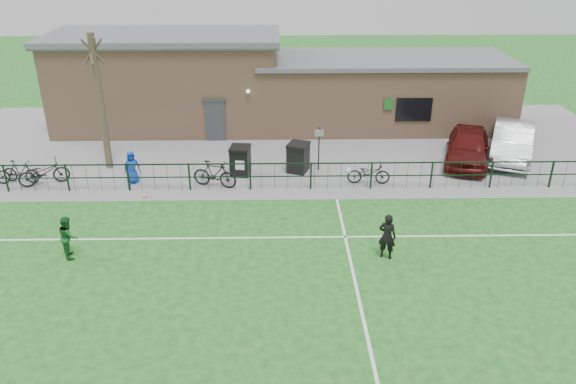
{
  "coord_description": "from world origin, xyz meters",
  "views": [
    {
      "loc": [
        -0.34,
        -13.17,
        9.88
      ],
      "look_at": [
        0.0,
        5.0,
        1.3
      ],
      "focal_mm": 35.0,
      "sensor_mm": 36.0,
      "label": 1
    }
  ],
  "objects_px": {
    "sign_post": "(319,149)",
    "ball_ground": "(144,196)",
    "bicycle_c": "(44,173)",
    "outfield_player": "(69,237)",
    "spectator_child": "(132,167)",
    "bicycle_e": "(369,173)",
    "car_silver": "(512,141)",
    "wheelie_bin_right": "(298,158)",
    "bicycle_b": "(21,172)",
    "car_maroon": "(468,146)",
    "wheelie_bin_left": "(240,161)",
    "bicycle_d": "(215,174)",
    "bare_tree": "(101,104)"
  },
  "relations": [
    {
      "from": "wheelie_bin_left",
      "to": "ball_ground",
      "type": "height_order",
      "value": "wheelie_bin_left"
    },
    {
      "from": "bare_tree",
      "to": "bicycle_e",
      "type": "bearing_deg",
      "value": -9.82
    },
    {
      "from": "bicycle_b",
      "to": "spectator_child",
      "type": "height_order",
      "value": "spectator_child"
    },
    {
      "from": "car_maroon",
      "to": "car_silver",
      "type": "bearing_deg",
      "value": 32.19
    },
    {
      "from": "wheelie_bin_left",
      "to": "bicycle_b",
      "type": "height_order",
      "value": "wheelie_bin_left"
    },
    {
      "from": "wheelie_bin_left",
      "to": "bicycle_c",
      "type": "bearing_deg",
      "value": -165.56
    },
    {
      "from": "sign_post",
      "to": "car_silver",
      "type": "bearing_deg",
      "value": 8.1
    },
    {
      "from": "bicycle_b",
      "to": "bicycle_c",
      "type": "height_order",
      "value": "bicycle_c"
    },
    {
      "from": "bicycle_e",
      "to": "spectator_child",
      "type": "xyz_separation_m",
      "value": [
        -10.01,
        0.28,
        0.24
      ]
    },
    {
      "from": "sign_post",
      "to": "bicycle_c",
      "type": "distance_m",
      "value": 11.75
    },
    {
      "from": "bicycle_c",
      "to": "bicycle_e",
      "type": "xyz_separation_m",
      "value": [
        13.69,
        -0.16,
        -0.07
      ]
    },
    {
      "from": "outfield_player",
      "to": "car_silver",
      "type": "bearing_deg",
      "value": -85.82
    },
    {
      "from": "sign_post",
      "to": "outfield_player",
      "type": "distance_m",
      "value": 11.22
    },
    {
      "from": "bicycle_e",
      "to": "sign_post",
      "type": "bearing_deg",
      "value": 57.08
    },
    {
      "from": "spectator_child",
      "to": "ball_ground",
      "type": "xyz_separation_m",
      "value": [
        0.78,
        -1.51,
        -0.63
      ]
    },
    {
      "from": "bicycle_d",
      "to": "bicycle_e",
      "type": "xyz_separation_m",
      "value": [
        6.47,
        0.21,
        -0.1
      ]
    },
    {
      "from": "bicycle_c",
      "to": "outfield_player",
      "type": "xyz_separation_m",
      "value": [
        2.98,
        -5.75,
        0.17
      ]
    },
    {
      "from": "car_maroon",
      "to": "bicycle_c",
      "type": "xyz_separation_m",
      "value": [
        -18.57,
        -2.13,
        -0.25
      ]
    },
    {
      "from": "bicycle_e",
      "to": "bicycle_c",
      "type": "bearing_deg",
      "value": 93.09
    },
    {
      "from": "wheelie_bin_left",
      "to": "outfield_player",
      "type": "bearing_deg",
      "value": -120.16
    },
    {
      "from": "car_maroon",
      "to": "ball_ground",
      "type": "distance_m",
      "value": 14.56
    },
    {
      "from": "car_maroon",
      "to": "outfield_player",
      "type": "xyz_separation_m",
      "value": [
        -15.59,
        -7.87,
        -0.08
      ]
    },
    {
      "from": "bare_tree",
      "to": "outfield_player",
      "type": "height_order",
      "value": "bare_tree"
    },
    {
      "from": "sign_post",
      "to": "ball_ground",
      "type": "distance_m",
      "value": 7.76
    },
    {
      "from": "car_silver",
      "to": "bicycle_e",
      "type": "xyz_separation_m",
      "value": [
        -7.13,
        -2.8,
        -0.35
      ]
    },
    {
      "from": "bare_tree",
      "to": "wheelie_bin_left",
      "type": "bearing_deg",
      "value": -8.26
    },
    {
      "from": "wheelie_bin_left",
      "to": "bicycle_c",
      "type": "xyz_separation_m",
      "value": [
        -8.21,
        -0.95,
        -0.06
      ]
    },
    {
      "from": "wheelie_bin_right",
      "to": "bicycle_c",
      "type": "bearing_deg",
      "value": -153.12
    },
    {
      "from": "bicycle_b",
      "to": "bicycle_e",
      "type": "distance_m",
      "value": 14.76
    },
    {
      "from": "car_silver",
      "to": "spectator_child",
      "type": "relative_size",
      "value": 3.52
    },
    {
      "from": "bicycle_e",
      "to": "outfield_player",
      "type": "relative_size",
      "value": 1.24
    },
    {
      "from": "car_maroon",
      "to": "outfield_player",
      "type": "height_order",
      "value": "car_maroon"
    },
    {
      "from": "wheelie_bin_right",
      "to": "bicycle_b",
      "type": "xyz_separation_m",
      "value": [
        -11.82,
        -1.03,
        -0.12
      ]
    },
    {
      "from": "bare_tree",
      "to": "bicycle_c",
      "type": "distance_m",
      "value": 3.77
    },
    {
      "from": "sign_post",
      "to": "bicycle_b",
      "type": "xyz_separation_m",
      "value": [
        -12.73,
        -1.13,
        -0.5
      ]
    },
    {
      "from": "bicycle_d",
      "to": "outfield_player",
      "type": "distance_m",
      "value": 6.84
    },
    {
      "from": "bicycle_e",
      "to": "car_silver",
      "type": "bearing_deg",
      "value": -64.78
    },
    {
      "from": "bare_tree",
      "to": "wheelie_bin_right",
      "type": "height_order",
      "value": "bare_tree"
    },
    {
      "from": "bicycle_b",
      "to": "wheelie_bin_left",
      "type": "bearing_deg",
      "value": -73.57
    },
    {
      "from": "bicycle_c",
      "to": "ball_ground",
      "type": "relative_size",
      "value": 10.38
    },
    {
      "from": "wheelie_bin_right",
      "to": "bicycle_d",
      "type": "relative_size",
      "value": 0.64
    },
    {
      "from": "car_silver",
      "to": "outfield_player",
      "type": "height_order",
      "value": "car_silver"
    },
    {
      "from": "outfield_player",
      "to": "ball_ground",
      "type": "distance_m",
      "value": 4.64
    },
    {
      "from": "car_maroon",
      "to": "bicycle_b",
      "type": "relative_size",
      "value": 2.79
    },
    {
      "from": "wheelie_bin_left",
      "to": "car_silver",
      "type": "height_order",
      "value": "car_silver"
    },
    {
      "from": "bicycle_b",
      "to": "ball_ground",
      "type": "xyz_separation_m",
      "value": [
        5.53,
        -1.61,
        -0.42
      ]
    },
    {
      "from": "bicycle_c",
      "to": "outfield_player",
      "type": "bearing_deg",
      "value": -176.18
    },
    {
      "from": "wheelie_bin_left",
      "to": "car_silver",
      "type": "distance_m",
      "value": 12.72
    },
    {
      "from": "wheelie_bin_right",
      "to": "car_maroon",
      "type": "distance_m",
      "value": 7.87
    },
    {
      "from": "wheelie_bin_right",
      "to": "sign_post",
      "type": "height_order",
      "value": "sign_post"
    }
  ]
}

